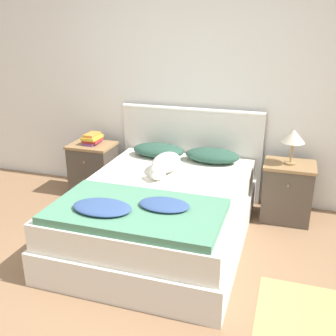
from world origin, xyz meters
TOP-DOWN VIEW (x-y plane):
  - ground_plane at (0.00, 0.00)m, footprint 16.00×16.00m
  - wall_back at (0.00, 2.13)m, footprint 9.00×0.06m
  - bed at (0.05, 1.06)m, footprint 1.45×1.95m
  - headboard at (0.05, 2.06)m, footprint 1.53×0.06m
  - nightstand_left at (-1.00, 1.77)m, footprint 0.48×0.39m
  - nightstand_right at (1.09, 1.77)m, footprint 0.48×0.39m
  - pillow_left at (-0.24, 1.82)m, footprint 0.55×0.33m
  - pillow_right at (0.34, 1.82)m, footprint 0.55×0.33m
  - quilt at (0.04, 0.50)m, footprint 1.27×0.73m
  - dog at (-0.03, 1.41)m, footprint 0.25×0.64m
  - book_stack at (-0.99, 1.79)m, footprint 0.17×0.23m
  - table_lamp at (1.09, 1.77)m, footprint 0.22×0.22m

SIDE VIEW (x-z plane):
  - ground_plane at x=0.00m, z-range 0.00..0.00m
  - bed at x=0.05m, z-range 0.00..0.49m
  - nightstand_left at x=-1.00m, z-range 0.00..0.58m
  - nightstand_right at x=1.09m, z-range 0.00..0.58m
  - headboard at x=0.05m, z-range 0.02..1.01m
  - quilt at x=0.04m, z-range 0.48..0.59m
  - pillow_left at x=-0.24m, z-range 0.50..0.63m
  - pillow_right at x=0.34m, z-range 0.50..0.63m
  - dog at x=-0.03m, z-range 0.49..0.66m
  - book_stack at x=-0.99m, z-range 0.57..0.69m
  - table_lamp at x=1.09m, z-range 0.67..1.00m
  - wall_back at x=0.00m, z-range 0.00..2.55m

